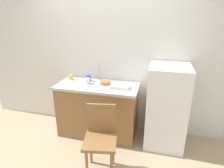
% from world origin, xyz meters
% --- Properties ---
extents(ground_plane, '(8.00, 8.00, 0.00)m').
position_xyz_m(ground_plane, '(0.00, 0.00, 0.00)').
color(ground_plane, tan).
extents(back_wall, '(4.80, 0.10, 2.63)m').
position_xyz_m(back_wall, '(0.00, 1.00, 1.31)').
color(back_wall, silver).
rests_on(back_wall, ground_plane).
extents(cabinet_base, '(1.27, 0.60, 0.85)m').
position_xyz_m(cabinet_base, '(-0.08, 0.65, 0.42)').
color(cabinet_base, olive).
rests_on(cabinet_base, ground_plane).
extents(countertop, '(1.31, 0.64, 0.04)m').
position_xyz_m(countertop, '(-0.08, 0.65, 0.87)').
color(countertop, '#B7B7BC').
rests_on(countertop, cabinet_base).
extents(faucet, '(0.02, 0.02, 0.28)m').
position_xyz_m(faucet, '(-0.15, 0.90, 1.03)').
color(faucet, '#B7B7BC').
rests_on(faucet, countertop).
extents(refrigerator, '(0.57, 0.61, 1.27)m').
position_xyz_m(refrigerator, '(1.00, 0.65, 0.63)').
color(refrigerator, white).
rests_on(refrigerator, ground_plane).
extents(chair, '(0.47, 0.47, 0.89)m').
position_xyz_m(chair, '(0.21, -0.13, 0.50)').
color(chair, olive).
rests_on(chair, ground_plane).
extents(dish_tray, '(0.28, 0.20, 0.05)m').
position_xyz_m(dish_tray, '(0.30, 0.60, 0.91)').
color(dish_tray, white).
rests_on(dish_tray, countertop).
extents(terracotta_bowl, '(0.17, 0.17, 0.05)m').
position_xyz_m(terracotta_bowl, '(0.03, 0.71, 0.91)').
color(terracotta_bowl, '#C67042').
rests_on(terracotta_bowl, countertop).
extents(cup_white, '(0.08, 0.08, 0.09)m').
position_xyz_m(cup_white, '(-0.25, 0.65, 0.93)').
color(cup_white, white).
rests_on(cup_white, countertop).
extents(cup_blue, '(0.08, 0.08, 0.11)m').
position_xyz_m(cup_blue, '(-0.29, 0.78, 0.94)').
color(cup_blue, blue).
rests_on(cup_blue, countertop).
extents(cup_yellow, '(0.06, 0.06, 0.09)m').
position_xyz_m(cup_yellow, '(-0.60, 0.77, 0.93)').
color(cup_yellow, yellow).
rests_on(cup_yellow, countertop).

